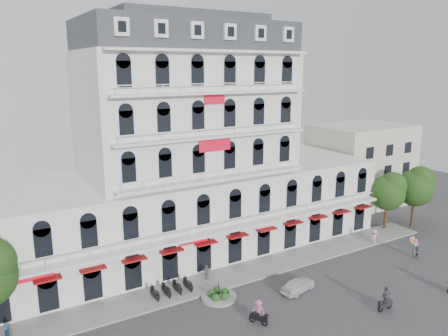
% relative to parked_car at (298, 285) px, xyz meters
% --- Properties ---
extents(ground, '(120.00, 120.00, 0.00)m').
position_rel_parked_car_xyz_m(ground, '(-3.97, -3.36, -0.65)').
color(ground, '#38383A').
rests_on(ground, ground).
extents(sidewalk, '(53.00, 4.00, 0.16)m').
position_rel_parked_car_xyz_m(sidewalk, '(-3.97, 5.64, -0.57)').
color(sidewalk, gray).
rests_on(sidewalk, ground).
extents(main_building, '(45.00, 15.00, 25.80)m').
position_rel_parked_car_xyz_m(main_building, '(-3.97, 14.63, 9.31)').
color(main_building, silver).
rests_on(main_building, ground).
extents(flank_building_east, '(14.00, 10.00, 12.00)m').
position_rel_parked_car_xyz_m(flank_building_east, '(26.03, 16.64, 5.35)').
color(flank_building_east, beige).
rests_on(flank_building_east, ground).
extents(traffic_island, '(3.20, 3.20, 1.60)m').
position_rel_parked_car_xyz_m(traffic_island, '(-6.97, 2.64, -0.39)').
color(traffic_island, gray).
rests_on(traffic_island, ground).
extents(parked_scooter_row, '(4.40, 1.80, 1.10)m').
position_rel_parked_car_xyz_m(parked_scooter_row, '(-10.32, 5.44, -0.65)').
color(parked_scooter_row, black).
rests_on(parked_scooter_row, ground).
extents(tree_east_inner, '(4.40, 4.37, 7.57)m').
position_rel_parked_car_xyz_m(tree_east_inner, '(20.08, 6.62, 4.57)').
color(tree_east_inner, '#382314').
rests_on(tree_east_inner, ground).
extents(tree_east_outer, '(4.65, 4.65, 8.05)m').
position_rel_parked_car_xyz_m(tree_east_outer, '(24.08, 5.62, 4.90)').
color(tree_east_outer, '#382314').
rests_on(tree_east_outer, ground).
extents(parked_car, '(4.03, 2.31, 1.29)m').
position_rel_parked_car_xyz_m(parked_car, '(0.00, 0.00, 0.00)').
color(parked_car, silver).
rests_on(parked_car, ground).
extents(rider_northeast, '(1.70, 0.45, 2.27)m').
position_rel_parked_car_xyz_m(rider_northeast, '(4.31, -6.35, 0.49)').
color(rider_northeast, '#232228').
rests_on(rider_northeast, ground).
extents(rider_center, '(1.08, 1.53, 2.13)m').
position_rel_parked_car_xyz_m(rider_center, '(-6.21, -2.47, 0.47)').
color(rider_center, black).
rests_on(rider_center, ground).
extents(pedestrian_mid, '(1.05, 0.59, 1.69)m').
position_rel_parked_car_xyz_m(pedestrian_mid, '(-6.29, 6.14, 0.20)').
color(pedestrian_mid, slate).
rests_on(pedestrian_mid, ground).
extents(pedestrian_right, '(1.28, 0.85, 1.85)m').
position_rel_parked_car_xyz_m(pedestrian_right, '(14.82, 3.90, 0.28)').
color(pedestrian_right, pink).
rests_on(pedestrian_right, ground).
extents(pedestrian_far, '(0.66, 0.67, 1.56)m').
position_rel_parked_car_xyz_m(pedestrian_far, '(-23.97, 5.41, 0.14)').
color(pedestrian_far, '#2B4E81').
rests_on(pedestrian_far, ground).
extents(balloon_vendor, '(1.29, 1.22, 2.45)m').
position_rel_parked_car_xyz_m(balloon_vendor, '(15.61, -1.06, 0.64)').
color(balloon_vendor, slate).
rests_on(balloon_vendor, ground).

